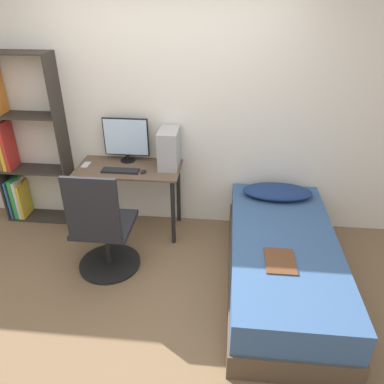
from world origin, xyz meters
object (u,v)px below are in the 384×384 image
at_px(office_chair, 103,235).
at_px(bed, 282,262).
at_px(keyboard, 120,171).
at_px(monitor, 126,139).
at_px(pc_tower, 169,148).
at_px(bookshelf, 16,147).

xyz_separation_m(office_chair, bed, (1.63, -0.03, -0.16)).
bearing_deg(keyboard, office_chair, -92.76).
distance_m(bed, monitor, 1.99).
bearing_deg(keyboard, pc_tower, 20.97).
distance_m(bookshelf, monitor, 1.23).
relative_size(bed, monitor, 4.24).
xyz_separation_m(keyboard, pc_tower, (0.48, 0.18, 0.19)).
relative_size(bookshelf, office_chair, 1.73).
height_order(bed, monitor, monitor).
xyz_separation_m(office_chair, monitor, (0.04, 0.88, 0.61)).
relative_size(office_chair, pc_tower, 2.74).
xyz_separation_m(office_chair, keyboard, (0.03, 0.61, 0.36)).
relative_size(office_chair, monitor, 2.26).
xyz_separation_m(office_chair, pc_tower, (0.51, 0.79, 0.55)).
distance_m(office_chair, keyboard, 0.71).
height_order(bookshelf, monitor, bookshelf).
bearing_deg(pc_tower, monitor, 169.22).
distance_m(office_chair, monitor, 1.07).
bearing_deg(bookshelf, keyboard, -11.02).
bearing_deg(bed, monitor, 150.14).
bearing_deg(bed, office_chair, 178.84).
height_order(office_chair, pc_tower, pc_tower).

